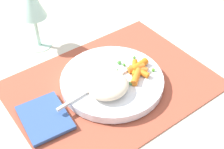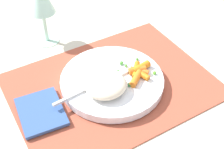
{
  "view_description": "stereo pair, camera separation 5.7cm",
  "coord_description": "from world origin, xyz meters",
  "views": [
    {
      "loc": [
        -0.31,
        -0.41,
        0.51
      ],
      "look_at": [
        0.0,
        0.0,
        0.04
      ],
      "focal_mm": 49.37,
      "sensor_mm": 36.0,
      "label": 1
    },
    {
      "loc": [
        -0.26,
        -0.44,
        0.51
      ],
      "look_at": [
        0.0,
        0.0,
        0.04
      ],
      "focal_mm": 49.37,
      "sensor_mm": 36.0,
      "label": 2
    }
  ],
  "objects": [
    {
      "name": "pea_scatter",
      "position": [
        0.04,
        -0.01,
        0.03
      ],
      "size": [
        0.1,
        0.08,
        0.01
      ],
      "color": "#58A234",
      "rests_on": "plate"
    },
    {
      "name": "carrot_portion",
      "position": [
        0.06,
        -0.02,
        0.03
      ],
      "size": [
        0.08,
        0.07,
        0.02
      ],
      "color": "orange",
      "rests_on": "plate"
    },
    {
      "name": "rice_mound",
      "position": [
        -0.03,
        -0.03,
        0.04
      ],
      "size": [
        0.09,
        0.09,
        0.03
      ],
      "primitive_type": "ellipsoid",
      "color": "beige",
      "rests_on": "plate"
    },
    {
      "name": "wine_glass",
      "position": [
        -0.06,
        0.24,
        0.13
      ],
      "size": [
        0.07,
        0.07,
        0.18
      ],
      "color": "#B2E0CC",
      "rests_on": "ground_plane"
    },
    {
      "name": "placemat",
      "position": [
        0.0,
        0.0,
        0.0
      ],
      "size": [
        0.46,
        0.34,
        0.01
      ],
      "primitive_type": "cube",
      "color": "#9E4733",
      "rests_on": "ground_plane"
    },
    {
      "name": "plate",
      "position": [
        0.0,
        0.0,
        0.02
      ],
      "size": [
        0.24,
        0.24,
        0.02
      ],
      "primitive_type": "cylinder",
      "color": "white",
      "rests_on": "placemat"
    },
    {
      "name": "ground_plane",
      "position": [
        0.0,
        0.0,
        0.0
      ],
      "size": [
        2.4,
        2.4,
        0.0
      ],
      "primitive_type": "plane",
      "color": "beige"
    },
    {
      "name": "napkin",
      "position": [
        -0.17,
        -0.0,
        0.01
      ],
      "size": [
        0.1,
        0.12,
        0.01
      ],
      "primitive_type": "cube",
      "rotation": [
        0.0,
        0.0,
        -0.1
      ],
      "color": "#33518C",
      "rests_on": "placemat"
    },
    {
      "name": "fork",
      "position": [
        -0.03,
        -0.0,
        0.03
      ],
      "size": [
        0.19,
        0.03,
        0.01
      ],
      "color": "silver",
      "rests_on": "plate"
    }
  ]
}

